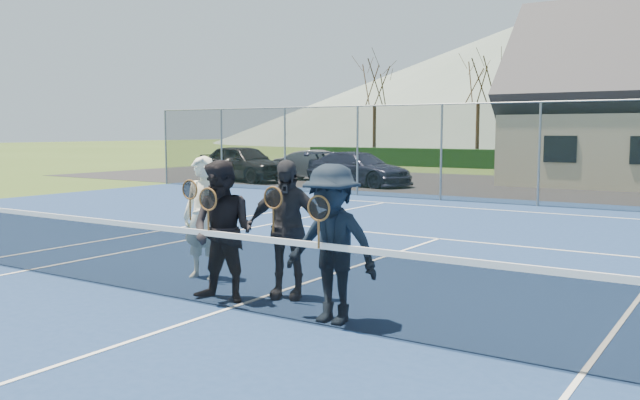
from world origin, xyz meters
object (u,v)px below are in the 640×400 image
at_px(player_c, 286,229).
at_px(player_d, 332,244).
at_px(tennis_net, 228,267).
at_px(player_a, 203,217).
at_px(player_b, 223,231).
at_px(car_b, 321,165).
at_px(car_a, 243,163).
at_px(car_c, 359,169).

xyz_separation_m(player_c, player_d, (1.12, -0.66, -0.00)).
distance_m(tennis_net, player_a, 1.89).
bearing_deg(player_b, player_a, 142.85).
xyz_separation_m(car_b, player_b, (10.60, -18.54, 0.26)).
distance_m(player_a, player_b, 1.43).
xyz_separation_m(player_a, player_d, (2.81, -0.93, -0.00)).
bearing_deg(player_a, car_a, 127.90).
bearing_deg(player_a, player_b, -37.15).
distance_m(player_c, player_d, 1.30).
height_order(player_b, player_c, same).
height_order(player_b, player_d, same).
distance_m(player_b, player_c, 0.81).
relative_size(car_b, player_a, 2.23).
bearing_deg(player_c, car_a, 131.13).
bearing_deg(car_c, car_a, 107.55).
bearing_deg(player_a, car_c, 112.41).
relative_size(car_a, player_d, 2.58).
bearing_deg(player_b, player_d, -2.24).
xyz_separation_m(player_a, player_c, (1.69, -0.27, -0.00)).
bearing_deg(tennis_net, player_c, 74.56).
relative_size(car_b, tennis_net, 0.34).
relative_size(car_a, tennis_net, 0.40).
bearing_deg(car_c, tennis_net, -145.05).
bearing_deg(player_a, tennis_net, -38.11).
distance_m(car_b, tennis_net, 21.75).
xyz_separation_m(car_b, tennis_net, (10.91, -18.81, -0.12)).
xyz_separation_m(car_a, car_c, (5.33, 0.72, -0.12)).
bearing_deg(car_b, player_a, -165.46).
relative_size(player_b, player_d, 1.00).
bearing_deg(car_a, player_b, -130.94).
distance_m(car_c, player_c, 18.37).
distance_m(tennis_net, player_b, 0.56).
relative_size(player_b, player_c, 1.00).
xyz_separation_m(tennis_net, player_c, (0.24, 0.87, 0.38)).
bearing_deg(car_b, car_a, 118.94).
height_order(player_a, player_c, same).
bearing_deg(player_b, car_a, 128.92).
relative_size(car_b, player_c, 2.23).
relative_size(car_c, player_d, 2.57).
xyz_separation_m(player_a, player_b, (1.14, -0.87, -0.00)).
relative_size(player_a, player_d, 1.00).
xyz_separation_m(car_a, car_b, (2.51, 2.30, -0.13)).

